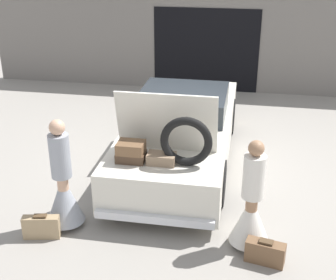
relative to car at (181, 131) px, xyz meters
name	(u,v)px	position (x,y,z in m)	size (l,w,h in m)	color
ground_plane	(180,160)	(0.00, 0.00, -0.60)	(40.00, 40.00, 0.00)	gray
garage_wall_back	(206,39)	(0.00, 4.47, 0.79)	(12.00, 0.14, 2.80)	slate
car	(181,131)	(0.00, 0.00, 0.00)	(1.87, 4.94, 1.85)	silver
person_left	(63,189)	(-1.34, -2.42, 0.00)	(0.55, 0.55, 1.69)	tan
person_right	(251,210)	(1.34, -2.45, -0.03)	(0.56, 0.56, 1.60)	#997051
suitcase_beside_left_person	(41,227)	(-1.57, -2.78, -0.43)	(0.53, 0.24, 0.37)	#9E8460
suitcase_beside_right_person	(265,252)	(1.56, -2.79, -0.44)	(0.54, 0.29, 0.34)	brown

